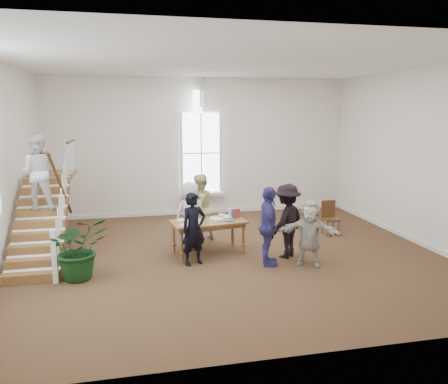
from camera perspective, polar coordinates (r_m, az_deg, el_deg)
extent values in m
plane|color=#4A2D1D|center=(10.65, 0.95, -8.22)|extent=(10.00, 10.00, 0.00)
plane|color=white|center=(14.55, -3.05, 5.89)|extent=(10.00, 0.00, 10.00)
plane|color=white|center=(5.91, 10.92, -1.13)|extent=(10.00, 0.00, 10.00)
plane|color=white|center=(12.28, 24.41, 4.11)|extent=(0.00, 9.00, 9.00)
plane|color=white|center=(10.14, 1.03, 16.62)|extent=(10.00, 10.00, 0.00)
cube|color=white|center=(14.58, -2.88, -0.24)|extent=(1.45, 0.28, 0.10)
plane|color=white|center=(14.51, -3.00, 5.09)|extent=(2.60, 0.00, 2.60)
plane|color=white|center=(14.44, -3.06, 11.42)|extent=(0.60, 0.60, 0.85)
cube|color=white|center=(14.86, -2.95, -2.56)|extent=(10.00, 0.04, 0.12)
imported|color=pink|center=(14.52, -2.86, 0.51)|extent=(0.17, 0.17, 0.30)
cube|color=brown|center=(9.83, -23.83, -10.16)|extent=(1.10, 0.30, 0.20)
cube|color=brown|center=(10.05, -23.58, -8.50)|extent=(1.10, 0.30, 0.20)
cube|color=brown|center=(10.27, -23.33, -6.91)|extent=(1.10, 0.30, 0.20)
cube|color=brown|center=(10.49, -23.10, -5.38)|extent=(1.10, 0.30, 0.20)
cube|color=brown|center=(10.73, -22.88, -3.92)|extent=(1.10, 0.30, 0.20)
cube|color=brown|center=(10.97, -22.68, -2.53)|extent=(1.10, 0.30, 0.20)
cube|color=brown|center=(11.22, -22.48, -1.19)|extent=(1.10, 0.30, 0.20)
cube|color=brown|center=(11.47, -22.29, 0.08)|extent=(1.10, 0.30, 0.20)
cube|color=brown|center=(11.73, -22.11, 1.31)|extent=(1.10, 0.30, 0.20)
cube|color=brown|center=(12.61, -21.43, 2.13)|extent=(1.10, 1.20, 0.12)
cube|color=white|center=(9.46, -21.28, -7.91)|extent=(0.10, 0.10, 1.10)
cylinder|color=#3B2610|center=(10.47, -20.53, 0.66)|extent=(0.07, 2.74, 1.86)
imported|color=silver|center=(10.81, -23.04, 2.45)|extent=(0.94, 0.79, 1.72)
cube|color=brown|center=(10.53, -2.05, -3.92)|extent=(1.88, 1.16, 0.05)
cube|color=brown|center=(10.55, -2.05, -4.32)|extent=(1.74, 1.02, 0.10)
cylinder|color=brown|center=(10.10, -5.56, -7.05)|extent=(0.07, 0.07, 0.77)
cylinder|color=brown|center=(10.62, 2.55, -6.13)|extent=(0.07, 0.07, 0.77)
cylinder|color=brown|center=(10.73, -6.58, -6.02)|extent=(0.07, 0.07, 0.77)
cylinder|color=brown|center=(11.22, 1.12, -5.21)|extent=(0.07, 0.07, 0.77)
cube|color=silver|center=(10.82, 0.28, -3.27)|extent=(0.25, 0.30, 0.04)
cube|color=beige|center=(10.52, -3.29, -3.74)|extent=(0.18, 0.27, 0.02)
cube|color=tan|center=(10.96, -0.28, -3.08)|extent=(0.19, 0.27, 0.05)
cube|color=silver|center=(10.50, -3.47, -3.75)|extent=(0.22, 0.29, 0.03)
cube|color=#4C5972|center=(10.55, 0.50, -3.69)|extent=(0.32, 0.34, 0.02)
cube|color=maroon|center=(10.89, 0.55, -3.20)|extent=(0.29, 0.33, 0.03)
cube|color=white|center=(10.53, -0.76, -3.64)|extent=(0.29, 0.30, 0.05)
cube|color=#BFB299|center=(10.22, -3.19, -4.14)|extent=(0.26, 0.31, 0.03)
cube|color=silver|center=(10.60, -5.67, -3.65)|extent=(0.22, 0.29, 0.03)
cube|color=beige|center=(10.45, -4.73, -3.79)|extent=(0.19, 0.20, 0.05)
cube|color=tan|center=(10.76, -3.32, -3.41)|extent=(0.22, 0.32, 0.03)
cube|color=silver|center=(10.95, 0.97, -3.14)|extent=(0.29, 0.32, 0.03)
cube|color=#4C5972|center=(10.79, 0.29, -3.36)|extent=(0.24, 0.32, 0.02)
cube|color=maroon|center=(10.72, -3.59, -3.38)|extent=(0.25, 0.28, 0.05)
cube|color=white|center=(10.71, -1.37, -3.46)|extent=(0.21, 0.27, 0.03)
cube|color=#BFB299|center=(10.56, -3.25, -3.65)|extent=(0.21, 0.23, 0.04)
cube|color=silver|center=(10.09, -5.25, -4.35)|extent=(0.27, 0.29, 0.04)
imported|color=black|center=(9.83, -3.98, -4.83)|extent=(0.70, 0.58, 1.65)
imported|color=beige|center=(11.04, -4.39, -3.00)|extent=(0.95, 0.77, 1.69)
imported|color=#CEC780|center=(11.55, -3.26, -2.09)|extent=(1.11, 1.05, 1.80)
imported|color=navy|center=(9.78, 5.80, -4.50)|extent=(0.66, 1.12, 1.79)
imported|color=black|center=(10.39, 8.19, -3.76)|extent=(1.30, 1.21, 1.76)
imported|color=beige|center=(9.95, 11.10, -5.28)|extent=(1.43, 1.02, 1.49)
imported|color=#103414|center=(9.51, -18.42, -6.97)|extent=(1.44, 1.35, 1.31)
cube|color=#3B2610|center=(12.58, 13.76, -3.49)|extent=(0.41, 0.41, 0.05)
cube|color=#3B2610|center=(12.68, 13.45, -2.14)|extent=(0.41, 0.04, 0.49)
cylinder|color=#3B2610|center=(12.42, 13.35, -4.73)|extent=(0.04, 0.04, 0.43)
cylinder|color=#3B2610|center=(12.56, 14.73, -4.62)|extent=(0.04, 0.04, 0.43)
cylinder|color=#3B2610|center=(12.71, 12.71, -4.35)|extent=(0.04, 0.04, 0.43)
cylinder|color=#3B2610|center=(12.85, 14.07, -4.25)|extent=(0.04, 0.04, 0.43)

